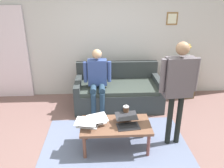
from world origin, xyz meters
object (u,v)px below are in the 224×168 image
object	(u,v)px
person_standing	(179,82)
person_seated	(97,78)
interior_door	(9,54)
laptop_right	(87,124)
side_shelf	(185,80)
couch	(118,92)
laptop_center	(128,123)
flower_vase	(188,57)
coffee_table	(116,127)
french_press	(126,112)
laptop_left	(97,120)

from	to	relation	value
person_standing	person_seated	bearing A→B (deg)	-43.75
interior_door	person_standing	distance (m)	3.72
laptop_right	interior_door	bearing A→B (deg)	-49.02
side_shelf	person_seated	distance (m)	2.12
couch	laptop_right	distance (m)	1.61
couch	side_shelf	world-z (taller)	couch
laptop_center	side_shelf	bearing A→B (deg)	-130.07
couch	flower_vase	world-z (taller)	flower_vase
interior_door	person_seated	world-z (taller)	interior_door
coffee_table	french_press	world-z (taller)	french_press
laptop_left	person_standing	size ratio (longest dim) A/B	0.23
side_shelf	french_press	bearing A→B (deg)	46.78
laptop_center	person_standing	distance (m)	0.97
laptop_center	person_standing	bearing A→B (deg)	-172.05
interior_door	couch	world-z (taller)	interior_door
laptop_center	flower_vase	bearing A→B (deg)	-130.08
laptop_right	french_press	world-z (taller)	french_press
laptop_left	side_shelf	world-z (taller)	side_shelf
couch	laptop_right	size ratio (longest dim) A/B	4.80
laptop_left	laptop_right	distance (m)	0.16
side_shelf	couch	bearing A→B (deg)	12.72
coffee_table	flower_vase	size ratio (longest dim) A/B	2.44
coffee_table	laptop_center	size ratio (longest dim) A/B	2.82
french_press	side_shelf	xyz separation A→B (m)	(-1.56, -1.66, -0.13)
coffee_table	person_standing	xyz separation A→B (m)	(-0.93, -0.07, 0.70)
laptop_right	person_seated	world-z (taller)	person_seated
interior_door	flower_vase	bearing A→B (deg)	176.76
couch	coffee_table	distance (m)	1.47
couch	laptop_left	xyz separation A→B (m)	(0.45, 1.41, 0.16)
couch	side_shelf	size ratio (longest dim) A/B	2.23
person_standing	coffee_table	bearing A→B (deg)	4.26
laptop_center	flower_vase	size ratio (longest dim) A/B	0.87
flower_vase	coffee_table	bearing A→B (deg)	46.29
french_press	person_standing	world-z (taller)	person_standing
laptop_center	flower_vase	xyz separation A→B (m)	(-1.56, -1.85, 0.50)
laptop_right	person_standing	distance (m)	1.49
laptop_right	person_standing	world-z (taller)	person_standing
laptop_right	coffee_table	bearing A→B (deg)	-175.85
coffee_table	laptop_right	xyz separation A→B (m)	(0.43, 0.03, 0.09)
french_press	side_shelf	bearing A→B (deg)	-133.22
couch	person_seated	distance (m)	0.65
interior_door	laptop_right	world-z (taller)	interior_door
interior_door	person_standing	bearing A→B (deg)	148.09
person_standing	laptop_center	bearing A→B (deg)	7.95
laptop_left	flower_vase	xyz separation A→B (m)	(-2.03, -1.76, 0.50)
laptop_left	laptop_right	bearing A→B (deg)	30.68
laptop_left	person_standing	distance (m)	1.36
laptop_left	person_seated	distance (m)	1.21
coffee_table	laptop_center	bearing A→B (deg)	168.58
laptop_right	side_shelf	world-z (taller)	side_shelf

